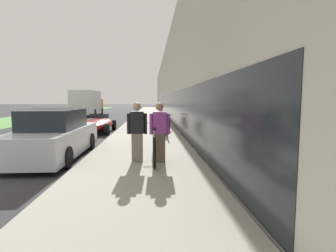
{
  "coord_description": "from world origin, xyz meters",
  "views": [
    {
      "loc": [
        5.43,
        -5.02,
        1.84
      ],
      "look_at": [
        6.54,
        12.94,
        0.03
      ],
      "focal_mm": 28.0,
      "sensor_mm": 36.0,
      "label": 1
    }
  ],
  "objects_px": {
    "person_rider": "(160,132)",
    "cruiser_bike_farthest": "(165,120)",
    "parked_sedan_curbside": "(55,136)",
    "bike_rack_hoop": "(167,126)",
    "cruiser_bike_nearest": "(165,127)",
    "tandem_bicycle": "(154,145)",
    "cruiser_bike_middle": "(169,123)",
    "vintage_roadster_curbside": "(97,125)",
    "person_bystander": "(137,132)",
    "moving_truck": "(87,103)"
  },
  "relations": [
    {
      "from": "person_bystander",
      "to": "bike_rack_hoop",
      "type": "height_order",
      "value": "person_bystander"
    },
    {
      "from": "bike_rack_hoop",
      "to": "cruiser_bike_middle",
      "type": "bearing_deg",
      "value": 84.83
    },
    {
      "from": "vintage_roadster_curbside",
      "to": "tandem_bicycle",
      "type": "bearing_deg",
      "value": -67.3
    },
    {
      "from": "person_bystander",
      "to": "vintage_roadster_curbside",
      "type": "distance_m",
      "value": 8.26
    },
    {
      "from": "tandem_bicycle",
      "to": "vintage_roadster_curbside",
      "type": "xyz_separation_m",
      "value": [
        -3.14,
        7.52,
        -0.11
      ]
    },
    {
      "from": "tandem_bicycle",
      "to": "parked_sedan_curbside",
      "type": "height_order",
      "value": "parked_sedan_curbside"
    },
    {
      "from": "bike_rack_hoop",
      "to": "cruiser_bike_nearest",
      "type": "distance_m",
      "value": 0.93
    },
    {
      "from": "tandem_bicycle",
      "to": "cruiser_bike_middle",
      "type": "bearing_deg",
      "value": 83.07
    },
    {
      "from": "bike_rack_hoop",
      "to": "vintage_roadster_curbside",
      "type": "distance_m",
      "value": 4.85
    },
    {
      "from": "tandem_bicycle",
      "to": "parked_sedan_curbside",
      "type": "distance_m",
      "value": 3.28
    },
    {
      "from": "cruiser_bike_nearest",
      "to": "moving_truck",
      "type": "distance_m",
      "value": 19.47
    },
    {
      "from": "vintage_roadster_curbside",
      "to": "parked_sedan_curbside",
      "type": "bearing_deg",
      "value": -89.79
    },
    {
      "from": "tandem_bicycle",
      "to": "cruiser_bike_middle",
      "type": "distance_m",
      "value": 7.8
    },
    {
      "from": "parked_sedan_curbside",
      "to": "moving_truck",
      "type": "xyz_separation_m",
      "value": [
        -4.31,
        22.15,
        0.74
      ]
    },
    {
      "from": "vintage_roadster_curbside",
      "to": "moving_truck",
      "type": "xyz_separation_m",
      "value": [
        -4.29,
        15.62,
        1.0
      ]
    },
    {
      "from": "bike_rack_hoop",
      "to": "vintage_roadster_curbside",
      "type": "relative_size",
      "value": 0.19
    },
    {
      "from": "cruiser_bike_middle",
      "to": "vintage_roadster_curbside",
      "type": "relative_size",
      "value": 0.37
    },
    {
      "from": "cruiser_bike_nearest",
      "to": "cruiser_bike_farthest",
      "type": "relative_size",
      "value": 0.99
    },
    {
      "from": "tandem_bicycle",
      "to": "bike_rack_hoop",
      "type": "relative_size",
      "value": 3.41
    },
    {
      "from": "bike_rack_hoop",
      "to": "parked_sedan_curbside",
      "type": "distance_m",
      "value": 5.16
    },
    {
      "from": "tandem_bicycle",
      "to": "parked_sedan_curbside",
      "type": "xyz_separation_m",
      "value": [
        -3.12,
        0.99,
        0.15
      ]
    },
    {
      "from": "tandem_bicycle",
      "to": "person_bystander",
      "type": "xyz_separation_m",
      "value": [
        -0.46,
        -0.28,
        0.41
      ]
    },
    {
      "from": "cruiser_bike_farthest",
      "to": "parked_sedan_curbside",
      "type": "relative_size",
      "value": 0.38
    },
    {
      "from": "tandem_bicycle",
      "to": "vintage_roadster_curbside",
      "type": "height_order",
      "value": "tandem_bicycle"
    },
    {
      "from": "person_bystander",
      "to": "tandem_bicycle",
      "type": "bearing_deg",
      "value": 31.15
    },
    {
      "from": "bike_rack_hoop",
      "to": "cruiser_bike_farthest",
      "type": "bearing_deg",
      "value": 88.36
    },
    {
      "from": "cruiser_bike_middle",
      "to": "parked_sedan_curbside",
      "type": "xyz_separation_m",
      "value": [
        -4.06,
        -6.75,
        0.2
      ]
    },
    {
      "from": "tandem_bicycle",
      "to": "cruiser_bike_middle",
      "type": "relative_size",
      "value": 1.76
    },
    {
      "from": "bike_rack_hoop",
      "to": "vintage_roadster_curbside",
      "type": "xyz_separation_m",
      "value": [
        -3.79,
        3.01,
        -0.21
      ]
    },
    {
      "from": "cruiser_bike_middle",
      "to": "vintage_roadster_curbside",
      "type": "distance_m",
      "value": 4.09
    },
    {
      "from": "tandem_bicycle",
      "to": "moving_truck",
      "type": "bearing_deg",
      "value": 107.82
    },
    {
      "from": "person_bystander",
      "to": "cruiser_bike_farthest",
      "type": "distance_m",
      "value": 10.03
    },
    {
      "from": "cruiser_bike_middle",
      "to": "cruiser_bike_farthest",
      "type": "relative_size",
      "value": 0.93
    },
    {
      "from": "tandem_bicycle",
      "to": "bike_rack_hoop",
      "type": "bearing_deg",
      "value": 81.82
    },
    {
      "from": "cruiser_bike_nearest",
      "to": "moving_truck",
      "type": "xyz_separation_m",
      "value": [
        -8.03,
        17.71,
        0.95
      ]
    },
    {
      "from": "person_bystander",
      "to": "cruiser_bike_middle",
      "type": "height_order",
      "value": "person_bystander"
    },
    {
      "from": "moving_truck",
      "to": "parked_sedan_curbside",
      "type": "bearing_deg",
      "value": -78.98
    },
    {
      "from": "cruiser_bike_middle",
      "to": "vintage_roadster_curbside",
      "type": "bearing_deg",
      "value": -176.9
    },
    {
      "from": "vintage_roadster_curbside",
      "to": "moving_truck",
      "type": "height_order",
      "value": "moving_truck"
    },
    {
      "from": "cruiser_bike_middle",
      "to": "cruiser_bike_farthest",
      "type": "bearing_deg",
      "value": 94.3
    },
    {
      "from": "cruiser_bike_farthest",
      "to": "vintage_roadster_curbside",
      "type": "relative_size",
      "value": 0.4
    },
    {
      "from": "cruiser_bike_middle",
      "to": "vintage_roadster_curbside",
      "type": "xyz_separation_m",
      "value": [
        -4.09,
        -0.22,
        -0.06
      ]
    },
    {
      "from": "person_bystander",
      "to": "moving_truck",
      "type": "distance_m",
      "value": 24.44
    },
    {
      "from": "person_rider",
      "to": "cruiser_bike_nearest",
      "type": "relative_size",
      "value": 0.94
    },
    {
      "from": "cruiser_bike_farthest",
      "to": "vintage_roadster_curbside",
      "type": "height_order",
      "value": "vintage_roadster_curbside"
    },
    {
      "from": "person_rider",
      "to": "moving_truck",
      "type": "height_order",
      "value": "moving_truck"
    },
    {
      "from": "person_rider",
      "to": "parked_sedan_curbside",
      "type": "relative_size",
      "value": 0.35
    },
    {
      "from": "cruiser_bike_nearest",
      "to": "person_rider",
      "type": "bearing_deg",
      "value": -94.34
    },
    {
      "from": "person_rider",
      "to": "cruiser_bike_farthest",
      "type": "xyz_separation_m",
      "value": [
        0.64,
        10.03,
        -0.46
      ]
    },
    {
      "from": "tandem_bicycle",
      "to": "parked_sedan_curbside",
      "type": "relative_size",
      "value": 0.62
    }
  ]
}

